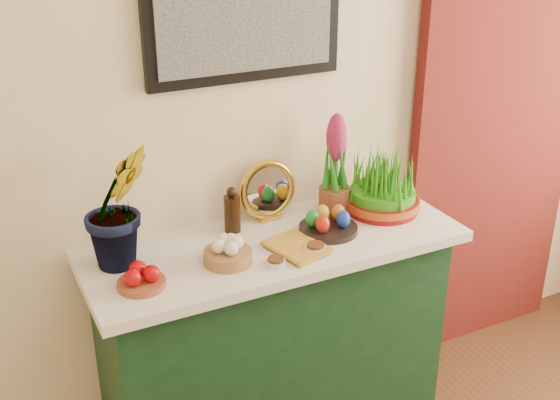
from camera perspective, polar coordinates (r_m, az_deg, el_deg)
The scene contains 13 objects.
sideboard at distance 2.82m, azimuth -0.46°, elevation -11.63°, with size 1.30×0.45×0.85m, color #153B1E.
tablecloth at distance 2.58m, azimuth -0.50°, elevation -3.63°, with size 1.40×0.55×0.04m, color white.
hyacinth_green at distance 2.35m, azimuth -13.14°, elevation 1.03°, with size 0.29×0.24×0.57m, color #217D1A.
apple_bowl at distance 2.31m, azimuth -11.23°, elevation -6.22°, with size 0.20×0.20×0.08m.
garlic_basket at distance 2.41m, azimuth -4.27°, elevation -4.26°, with size 0.18×0.18×0.09m.
vinegar_cruet at distance 2.61m, azimuth -3.90°, elevation -0.96°, with size 0.06×0.06×0.18m.
mirror at distance 2.69m, azimuth -1.02°, elevation 0.77°, with size 0.24×0.07×0.24m.
book at distance 2.45m, azimuth -0.08°, elevation -4.39°, with size 0.15×0.21×0.03m, color gold.
spice_dish_left at distance 2.40m, azimuth -0.34°, elevation -5.05°, with size 0.07×0.07×0.03m.
spice_dish_right at distance 2.49m, azimuth 2.91°, elevation -3.91°, with size 0.08×0.08×0.03m.
egg_plate at distance 2.62m, azimuth 3.93°, elevation -1.91°, with size 0.25×0.25×0.09m.
hyacinth_pink at distance 2.73m, azimuth 4.52°, elevation 2.56°, with size 0.12×0.12×0.41m.
wheatgrass_sabzeh at distance 2.78m, azimuth 8.36°, elevation 1.17°, with size 0.30×0.30×0.25m.
Camera 1 is at (-0.95, -0.04, 2.09)m, focal length 45.00 mm.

